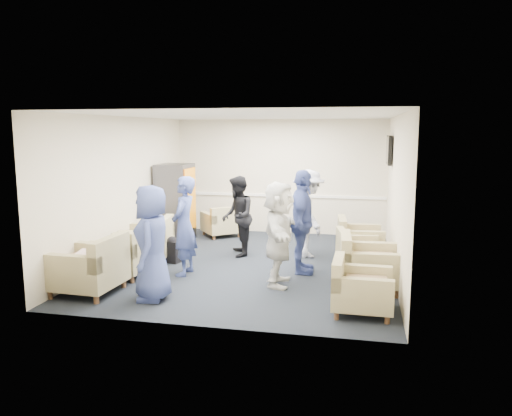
% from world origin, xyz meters
% --- Properties ---
extents(floor, '(6.00, 6.00, 0.00)m').
position_xyz_m(floor, '(0.00, 0.00, 0.00)').
color(floor, black).
rests_on(floor, ground).
extents(ceiling, '(6.00, 6.00, 0.00)m').
position_xyz_m(ceiling, '(0.00, 0.00, 2.70)').
color(ceiling, silver).
rests_on(ceiling, back_wall).
extents(back_wall, '(5.00, 0.02, 2.70)m').
position_xyz_m(back_wall, '(0.00, 3.00, 1.35)').
color(back_wall, beige).
rests_on(back_wall, floor).
extents(front_wall, '(5.00, 0.02, 2.70)m').
position_xyz_m(front_wall, '(0.00, -3.00, 1.35)').
color(front_wall, beige).
rests_on(front_wall, floor).
extents(left_wall, '(0.02, 6.00, 2.70)m').
position_xyz_m(left_wall, '(-2.50, 0.00, 1.35)').
color(left_wall, beige).
rests_on(left_wall, floor).
extents(right_wall, '(0.02, 6.00, 2.70)m').
position_xyz_m(right_wall, '(2.50, 0.00, 1.35)').
color(right_wall, beige).
rests_on(right_wall, floor).
extents(chair_rail, '(4.98, 0.04, 0.06)m').
position_xyz_m(chair_rail, '(0.00, 2.98, 0.90)').
color(chair_rail, white).
rests_on(chair_rail, back_wall).
extents(tv, '(0.10, 1.00, 0.58)m').
position_xyz_m(tv, '(2.44, 1.80, 2.05)').
color(tv, black).
rests_on(tv, right_wall).
extents(armchair_left_near, '(0.99, 0.99, 0.75)m').
position_xyz_m(armchair_left_near, '(-2.03, -2.11, 0.38)').
color(armchair_left_near, tan).
rests_on(armchair_left_near, floor).
extents(armchair_left_mid, '(0.95, 0.95, 0.70)m').
position_xyz_m(armchair_left_mid, '(-1.93, -1.11, 0.35)').
color(armchair_left_mid, tan).
rests_on(armchair_left_mid, floor).
extents(armchair_left_far, '(1.00, 1.00, 0.69)m').
position_xyz_m(armchair_left_far, '(-1.98, -0.06, 0.35)').
color(armchair_left_far, tan).
rests_on(armchair_left_far, floor).
extents(armchair_right_near, '(0.80, 0.80, 0.63)m').
position_xyz_m(armchair_right_near, '(1.92, -2.09, 0.32)').
color(armchair_right_near, tan).
rests_on(armchair_right_near, floor).
extents(armchair_right_midnear, '(0.96, 0.96, 0.73)m').
position_xyz_m(armchair_right_midnear, '(2.02, -1.02, 0.36)').
color(armchair_right_midnear, tan).
rests_on(armchair_right_midnear, floor).
extents(armchair_right_midfar, '(0.88, 0.88, 0.61)m').
position_xyz_m(armchair_right_midfar, '(1.87, 0.05, 0.30)').
color(armchair_right_midfar, tan).
rests_on(armchair_right_midfar, floor).
extents(armchair_right_far, '(0.91, 0.91, 0.67)m').
position_xyz_m(armchair_right_far, '(1.87, 0.85, 0.33)').
color(armchair_right_far, tan).
rests_on(armchair_right_far, floor).
extents(armchair_corner, '(1.08, 1.08, 0.61)m').
position_xyz_m(armchair_corner, '(-1.22, 2.25, 0.31)').
color(armchair_corner, tan).
rests_on(armchair_corner, floor).
extents(vending_machine, '(0.70, 0.81, 1.71)m').
position_xyz_m(vending_machine, '(-2.09, 1.59, 0.86)').
color(vending_machine, '#4A4A51').
rests_on(vending_machine, floor).
extents(backpack, '(0.33, 0.27, 0.49)m').
position_xyz_m(backpack, '(-1.50, -0.16, 0.25)').
color(backpack, black).
rests_on(backpack, floor).
extents(pillow, '(0.47, 0.56, 0.14)m').
position_xyz_m(pillow, '(-2.04, -2.11, 0.57)').
color(pillow, silver).
rests_on(pillow, armchair_left_near).
extents(person_front_left, '(0.70, 0.92, 1.68)m').
position_xyz_m(person_front_left, '(-1.01, -2.15, 0.84)').
color(person_front_left, '#3B4B8F').
rests_on(person_front_left, floor).
extents(person_mid_left, '(0.41, 0.62, 1.69)m').
position_xyz_m(person_mid_left, '(-1.00, -0.86, 0.84)').
color(person_mid_left, '#3B4B8F').
rests_on(person_mid_left, floor).
extents(person_back_left, '(0.79, 0.90, 1.57)m').
position_xyz_m(person_back_left, '(-0.43, 0.59, 0.79)').
color(person_back_left, black).
rests_on(person_back_left, floor).
extents(person_back_right, '(1.02, 1.26, 1.70)m').
position_xyz_m(person_back_right, '(0.93, 0.80, 0.85)').
color(person_back_right, silver).
rests_on(person_back_right, floor).
extents(person_mid_right, '(0.50, 1.07, 1.79)m').
position_xyz_m(person_mid_right, '(0.94, -0.35, 0.89)').
color(person_mid_right, '#3B4B8F').
rests_on(person_mid_right, floor).
extents(person_front_right, '(0.59, 1.57, 1.66)m').
position_xyz_m(person_front_right, '(0.67, -1.09, 0.83)').
color(person_front_right, silver).
rests_on(person_front_right, floor).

